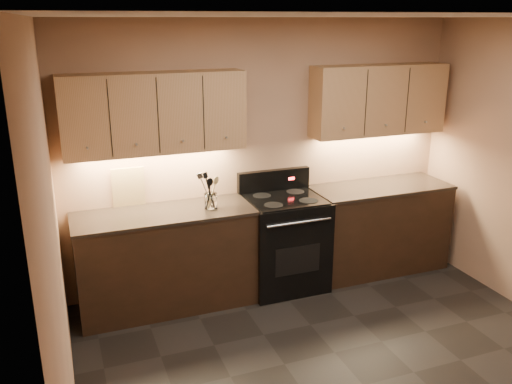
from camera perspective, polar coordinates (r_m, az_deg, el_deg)
ceiling at (r=3.46m, az=13.95°, el=17.50°), size 4.00×4.00×0.00m
wall_back at (r=5.40m, az=0.96°, el=4.00°), size 4.00×0.04×2.60m
wall_left at (r=3.15m, az=-20.13°, el=-7.52°), size 0.04×4.00×2.60m
counter_left at (r=5.11m, az=-9.45°, el=-7.00°), size 1.62×0.62×0.93m
counter_right at (r=5.93m, az=12.69°, el=-3.64°), size 1.46×0.62×0.93m
stove at (r=5.41m, az=2.95°, el=-5.17°), size 0.76×0.68×1.14m
upper_cab_left at (r=4.86m, az=-10.61°, el=8.17°), size 1.60×0.30×0.70m
upper_cab_right at (r=5.71m, az=12.78°, el=9.44°), size 1.44×0.30×0.70m
outlet_plate at (r=5.12m, az=-12.68°, el=0.70°), size 0.08×0.01×0.12m
utensil_crock at (r=4.96m, az=-4.79°, el=-0.98°), size 0.13×0.13×0.14m
cutting_board at (r=5.10m, az=-13.29°, el=0.52°), size 0.29×0.06×0.37m
wooden_spoon at (r=4.91m, az=-5.06°, el=-0.04°), size 0.16×0.11×0.29m
black_spoon at (r=4.95m, az=-5.05°, el=0.23°), size 0.08×0.17×0.31m
black_turner at (r=4.91m, az=-4.52°, el=0.31°), size 0.16×0.13×0.36m
steel_spatula at (r=4.94m, az=-4.70°, el=0.50°), size 0.22×0.11×0.37m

